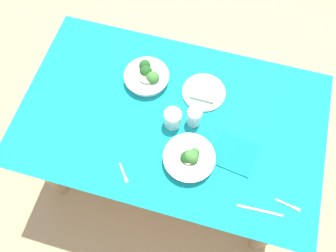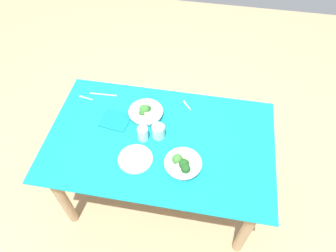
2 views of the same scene
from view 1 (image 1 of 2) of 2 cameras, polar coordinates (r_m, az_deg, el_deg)
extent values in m
plane|color=tan|center=(2.36, 0.39, -6.40)|extent=(6.00, 6.00, 0.00)
cube|color=teal|center=(1.68, 0.54, 1.37)|extent=(1.48, 0.91, 0.01)
cube|color=tan|center=(1.69, 0.54, 1.15)|extent=(1.43, 0.88, 0.02)
cylinder|color=tan|center=(2.09, -19.50, -7.37)|extent=(0.07, 0.07, 0.70)
cylinder|color=tan|center=(1.97, 16.44, -17.08)|extent=(0.07, 0.07, 0.70)
cylinder|color=tan|center=(2.31, -12.69, 8.61)|extent=(0.07, 0.07, 0.70)
cylinder|color=tan|center=(2.21, 19.09, 0.88)|extent=(0.07, 0.07, 0.70)
cylinder|color=white|center=(1.76, -3.53, 7.92)|extent=(0.20, 0.20, 0.04)
cylinder|color=white|center=(1.75, -3.57, 8.30)|extent=(0.23, 0.23, 0.01)
sphere|color=#1E511E|center=(1.76, -3.84, 9.95)|extent=(0.06, 0.06, 0.06)
sphere|color=#3D7A33|center=(1.72, -2.52, 7.94)|extent=(0.07, 0.07, 0.07)
sphere|color=#3D7A33|center=(1.74, -3.51, 8.67)|extent=(0.05, 0.05, 0.05)
sphere|color=#1E511E|center=(1.74, -3.67, 8.96)|extent=(0.06, 0.06, 0.06)
sphere|color=#3D7A33|center=(1.74, -3.39, 8.38)|extent=(0.05, 0.05, 0.05)
cylinder|color=beige|center=(1.73, -3.49, 8.27)|extent=(0.09, 0.09, 0.01)
cylinder|color=silver|center=(1.58, 3.46, -5.44)|extent=(0.21, 0.21, 0.04)
cylinder|color=silver|center=(1.55, 3.51, -5.17)|extent=(0.24, 0.24, 0.01)
sphere|color=#3D7A33|center=(1.54, 3.65, -5.06)|extent=(0.06, 0.06, 0.06)
sphere|color=#1E511E|center=(1.54, 3.19, -5.25)|extent=(0.06, 0.06, 0.06)
sphere|color=#33702D|center=(1.55, 4.44, -4.47)|extent=(0.05, 0.05, 0.05)
sphere|color=#1E511E|center=(1.54, 4.08, -5.44)|extent=(0.05, 0.05, 0.05)
sphere|color=#3D7A33|center=(1.53, 4.03, -5.20)|extent=(0.06, 0.06, 0.06)
cylinder|color=beige|center=(1.54, 3.44, -5.05)|extent=(0.08, 0.08, 0.01)
cylinder|color=#99C6D1|center=(1.74, 5.93, 5.55)|extent=(0.22, 0.22, 0.01)
cube|color=beige|center=(1.73, 5.98, 5.81)|extent=(0.12, 0.11, 0.02)
cylinder|color=silver|center=(1.62, 4.36, 1.52)|extent=(0.07, 0.07, 0.10)
cylinder|color=silver|center=(1.62, 0.78, 1.22)|extent=(0.08, 0.08, 0.10)
cube|color=#B7B7BC|center=(1.62, 18.70, -12.02)|extent=(0.08, 0.02, 0.00)
cube|color=#B7B7BC|center=(1.63, 20.52, -12.72)|extent=(0.03, 0.02, 0.00)
cube|color=#B7B7BC|center=(1.59, -7.53, -7.24)|extent=(0.05, 0.06, 0.00)
cube|color=#B7B7BC|center=(1.57, -6.91, -8.84)|extent=(0.03, 0.03, 0.00)
cube|color=#B7B7BC|center=(1.58, 14.95, -13.33)|extent=(0.20, 0.02, 0.00)
cube|color=#0F777D|center=(1.62, 10.86, -4.62)|extent=(0.21, 0.19, 0.01)
camera|label=2|loc=(1.91, 6.52, 69.24)|focal=32.98mm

